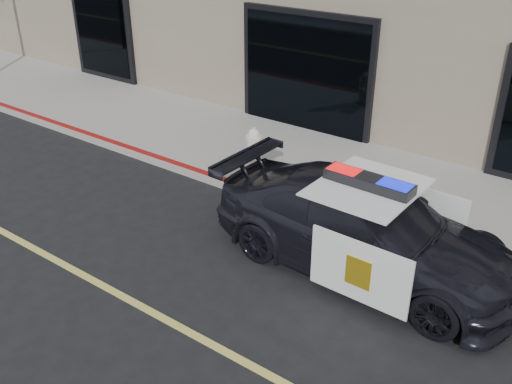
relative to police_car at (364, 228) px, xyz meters
The scene contains 4 objects.
ground 3.87m from the police_car, 135.37° to the right, with size 120.00×120.00×0.00m, color black.
sidewalk_n 3.79m from the police_car, 136.42° to the left, with size 60.00×3.50×0.15m, color gray.
police_car is the anchor object (origin of this frame).
fire_hydrant 3.72m from the police_car, 152.73° to the left, with size 0.39×0.54×0.86m.
Camera 1 is at (5.70, -4.15, 5.11)m, focal length 40.00 mm.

